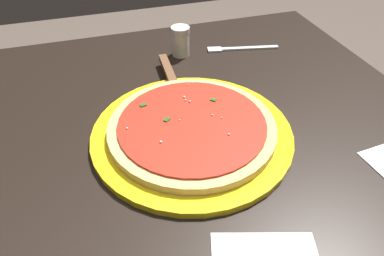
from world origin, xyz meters
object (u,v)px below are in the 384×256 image
serving_plate (192,134)px  pizza (192,127)px  parmesan_shaker (181,41)px  fork (238,49)px  pizza_server (172,80)px

serving_plate → pizza: (-0.00, -0.00, 0.02)m
pizza → parmesan_shaker: bearing=167.8°
serving_plate → fork: size_ratio=1.99×
parmesan_shaker → pizza_server: bearing=-23.3°
fork → pizza: bearing=-36.7°
pizza_server → fork: size_ratio=1.19×
serving_plate → pizza_server: bearing=177.6°
serving_plate → pizza_server: (-0.17, 0.01, 0.01)m
serving_plate → pizza: pizza is taller
pizza_server → parmesan_shaker: (-0.14, 0.06, 0.02)m
pizza → pizza_server: bearing=177.6°
fork → parmesan_shaker: bearing=-96.6°
pizza_server → serving_plate: bearing=-2.4°
pizza_server → fork: (-0.12, 0.21, -0.02)m
fork → parmesan_shaker: parmesan_shaker is taller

